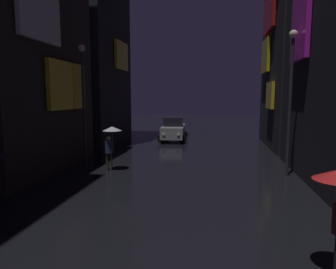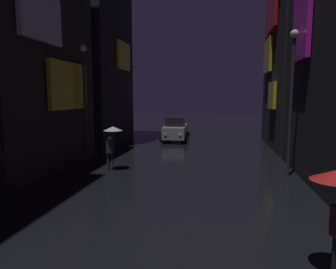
{
  "view_description": "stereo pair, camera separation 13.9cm",
  "coord_description": "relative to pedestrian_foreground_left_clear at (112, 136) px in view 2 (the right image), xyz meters",
  "views": [
    {
      "loc": [
        1.82,
        -0.28,
        3.5
      ],
      "look_at": [
        0.0,
        11.07,
        2.07
      ],
      "focal_mm": 32.0,
      "sensor_mm": 36.0,
      "label": 1
    },
    {
      "loc": [
        1.95,
        -0.26,
        3.5
      ],
      "look_at": [
        0.0,
        11.07,
        2.07
      ],
      "focal_mm": 32.0,
      "sensor_mm": 36.0,
      "label": 2
    }
  ],
  "objects": [
    {
      "name": "streetlamp_right_far",
      "position": [
        8.1,
        0.25,
        2.22
      ],
      "size": [
        0.36,
        0.36,
        6.34
      ],
      "color": "#2D2D33",
      "rests_on": "ground"
    },
    {
      "name": "building_right_far",
      "position": [
        10.57,
        8.75,
        5.71
      ],
      "size": [
        4.25,
        8.0,
        14.73
      ],
      "color": "black",
      "rests_on": "ground"
    },
    {
      "name": "streetlamp_left_far",
      "position": [
        -1.9,
        1.23,
        2.13
      ],
      "size": [
        0.36,
        0.36,
        6.17
      ],
      "color": "#2D2D33",
      "rests_on": "ground"
    },
    {
      "name": "car_distant",
      "position": [
        1.56,
        10.28,
        -0.74
      ],
      "size": [
        2.4,
        4.22,
        1.92
      ],
      "color": "#99999E",
      "rests_on": "ground"
    },
    {
      "name": "building_left_far",
      "position": [
        -4.39,
        8.28,
        8.83
      ],
      "size": [
        4.25,
        7.05,
        21.0
      ],
      "color": "#232328",
      "rests_on": "ground"
    },
    {
      "name": "pedestrian_foreground_left_clear",
      "position": [
        0.0,
        0.0,
        0.0
      ],
      "size": [
        0.9,
        0.9,
        2.12
      ],
      "color": "#38332D",
      "rests_on": "ground"
    },
    {
      "name": "building_left_mid",
      "position": [
        -4.38,
        -0.39,
        5.6
      ],
      "size": [
        4.25,
        7.71,
        14.54
      ],
      "color": "#2D2826",
      "rests_on": "ground"
    }
  ]
}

